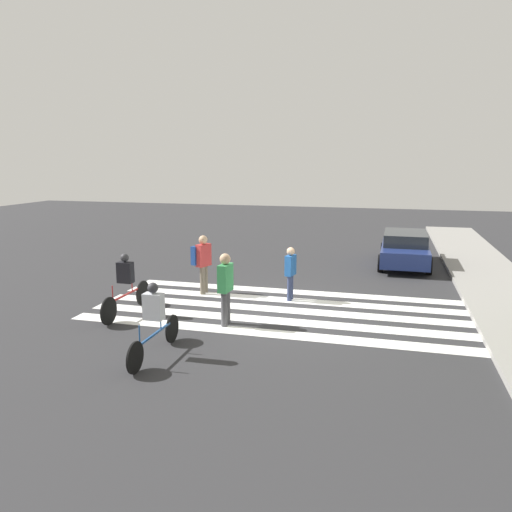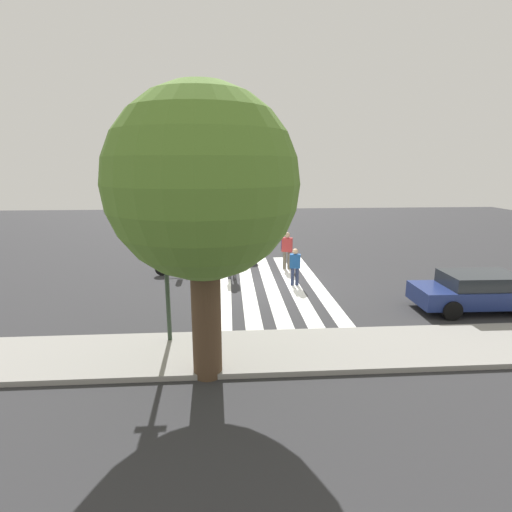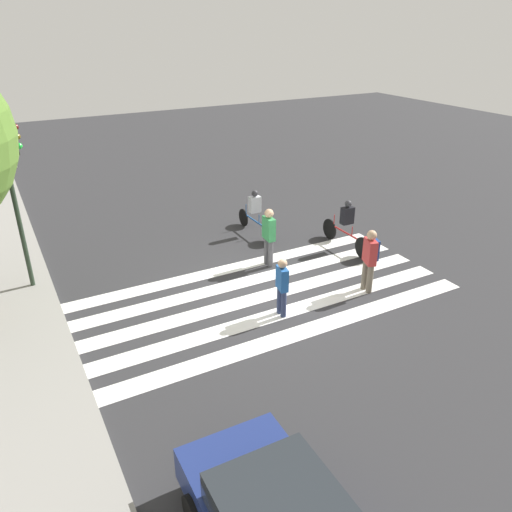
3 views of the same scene
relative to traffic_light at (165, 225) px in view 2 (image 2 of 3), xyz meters
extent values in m
plane|color=#2D2D30|center=(-3.40, -5.37, -3.36)|extent=(60.00, 60.00, 0.00)
cube|color=gray|center=(-3.40, 0.88, -3.29)|extent=(36.00, 2.50, 0.14)
cube|color=white|center=(-5.33, -5.37, -3.36)|extent=(0.55, 10.00, 0.01)
cube|color=white|center=(-4.36, -5.37, -3.36)|extent=(0.55, 10.00, 0.01)
cube|color=white|center=(-3.40, -5.37, -3.36)|extent=(0.55, 10.00, 0.01)
cube|color=white|center=(-2.44, -5.37, -3.36)|extent=(0.55, 10.00, 0.01)
cube|color=white|center=(-1.48, -5.37, -3.36)|extent=(0.55, 10.00, 0.01)
cylinder|color=#283828|center=(0.00, 0.12, -0.96)|extent=(0.12, 0.12, 4.81)
cube|color=black|center=(0.00, -0.09, 0.82)|extent=(0.32, 0.26, 0.84)
cube|color=silver|center=(0.00, -0.09, 0.22)|extent=(0.60, 0.02, 0.16)
sphere|color=#590F0F|center=(0.00, -0.25, 1.05)|extent=(0.15, 0.15, 0.15)
sphere|color=#59470F|center=(0.00, -0.25, 0.82)|extent=(0.15, 0.15, 0.15)
sphere|color=#26D83F|center=(0.00, -0.25, 0.59)|extent=(0.15, 0.15, 0.15)
cylinder|color=#4C3826|center=(-1.14, 1.89, -1.88)|extent=(0.68, 0.68, 2.96)
sphere|color=#567F2D|center=(-1.14, 1.89, 1.17)|extent=(4.20, 4.20, 4.20)
cylinder|color=#4C4C51|center=(-1.93, -6.35, -2.93)|extent=(0.16, 0.16, 0.86)
cylinder|color=#4C4C51|center=(-1.70, -6.35, -2.93)|extent=(0.16, 0.16, 0.86)
cube|color=#338C4C|center=(-1.81, -6.35, -2.16)|extent=(0.52, 0.27, 0.68)
sphere|color=tan|center=(-1.81, -6.35, -1.69)|extent=(0.27, 0.27, 0.27)
cylinder|color=navy|center=(-4.52, -5.23, -2.99)|extent=(0.14, 0.14, 0.74)
cylinder|color=navy|center=(-4.32, -5.23, -2.99)|extent=(0.14, 0.14, 0.74)
cube|color=#1E5199|center=(-4.42, -5.23, -2.32)|extent=(0.46, 0.28, 0.59)
sphere|color=tan|center=(-4.42, -5.23, -1.91)|extent=(0.23, 0.23, 0.23)
cylinder|color=#6B6051|center=(-4.59, -7.93, -2.94)|extent=(0.16, 0.16, 0.85)
cylinder|color=#6B6051|center=(-4.36, -7.93, -2.94)|extent=(0.16, 0.16, 0.85)
cube|color=#B73333|center=(-4.48, -7.93, -2.17)|extent=(0.54, 0.37, 0.68)
sphere|color=tan|center=(-4.48, -7.93, -1.70)|extent=(0.27, 0.27, 0.27)
cube|color=navy|center=(-4.41, -8.12, -2.17)|extent=(0.41, 0.29, 0.57)
cylinder|color=black|center=(-1.07, -9.16, -3.01)|extent=(0.71, 0.05, 0.71)
cylinder|color=black|center=(-2.83, -9.14, -3.01)|extent=(0.71, 0.05, 0.71)
cube|color=maroon|center=(-1.95, -9.15, -2.82)|extent=(1.49, 0.05, 0.04)
cylinder|color=maroon|center=(-2.26, -9.15, -2.66)|extent=(0.03, 0.03, 0.32)
cylinder|color=maroon|center=(-1.29, -9.16, -2.62)|extent=(0.03, 0.03, 0.40)
cube|color=black|center=(-1.95, -9.15, -2.22)|extent=(0.24, 0.40, 0.55)
sphere|color=#333338|center=(-1.95, -9.15, -1.83)|extent=(0.22, 0.22, 0.22)
cylinder|color=black|center=(1.36, -7.14, -3.04)|extent=(0.64, 0.04, 0.64)
cylinder|color=black|center=(-0.36, -7.14, -3.04)|extent=(0.64, 0.04, 0.64)
cube|color=#1E4C8C|center=(0.50, -7.14, -2.87)|extent=(1.46, 0.04, 0.04)
cylinder|color=#1E4C8C|center=(0.20, -7.14, -2.71)|extent=(0.03, 0.03, 0.32)
cylinder|color=#1E4C8C|center=(1.15, -7.14, -2.67)|extent=(0.03, 0.03, 0.40)
cube|color=silver|center=(0.50, -7.14, -2.27)|extent=(0.24, 0.40, 0.55)
sphere|color=#333338|center=(0.50, -7.14, -1.88)|extent=(0.22, 0.22, 0.22)
cube|color=navy|center=(-10.25, -1.88, -2.80)|extent=(4.41, 1.79, 0.60)
cube|color=#23282D|center=(-10.25, -1.88, -2.28)|extent=(2.44, 1.61, 0.46)
cylinder|color=black|center=(-8.88, -1.07, -3.04)|extent=(0.64, 0.21, 0.64)
cylinder|color=black|center=(-8.91, -2.75, -3.04)|extent=(0.64, 0.21, 0.64)
cylinder|color=black|center=(-11.63, -2.69, -3.04)|extent=(0.64, 0.21, 0.64)
camera|label=1|loc=(9.46, -2.58, 0.70)|focal=35.00mm
camera|label=2|loc=(-1.68, 10.65, 1.56)|focal=28.00mm
camera|label=3|loc=(-13.58, 0.49, 3.46)|focal=35.00mm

